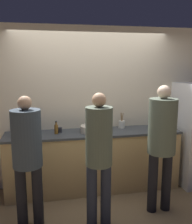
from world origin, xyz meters
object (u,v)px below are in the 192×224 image
person_left (27,151)px  person_center (99,151)px  utensil_crock (122,124)px  bottle_amber (56,129)px  fruit_bowl (93,129)px  cup_black (60,130)px  cup_red (19,134)px  person_right (162,137)px

person_left → person_center: bearing=-10.6°
utensil_crock → bottle_amber: utensil_crock is taller
person_left → utensil_crock: (1.46, 0.93, 0.04)m
fruit_bowl → utensil_crock: size_ratio=1.46×
bottle_amber → cup_black: bottle_amber is taller
cup_black → cup_red: cup_red is taller
utensil_crock → bottle_amber: bearing=-171.7°
fruit_bowl → person_center: bearing=-95.5°
cup_black → utensil_crock: bearing=4.6°
fruit_bowl → bottle_amber: 0.56m
cup_black → cup_red: 0.62m
person_left → cup_black: (0.43, 0.85, 0.02)m
bottle_amber → cup_black: (0.06, 0.08, -0.04)m
fruit_bowl → cup_black: (-0.50, 0.10, -0.02)m
person_center → cup_black: 1.09m
person_center → cup_red: (-1.01, 0.87, 0.02)m
fruit_bowl → cup_black: bearing=169.0°
person_center → utensil_crock: size_ratio=6.52×
person_right → fruit_bowl: size_ratio=4.63×
utensil_crock → cup_red: size_ratio=2.80×
cup_red → person_left: bearing=-76.3°
person_left → person_center: 0.86m
person_center → person_left: bearing=169.4°
bottle_amber → cup_black: bearing=53.7°
cup_red → cup_black: bearing=13.0°
person_center → person_right: (0.88, 0.16, 0.07)m
utensil_crock → bottle_amber: size_ratio=1.30×
fruit_bowl → utensil_crock: bearing=19.0°
utensil_crock → cup_red: (-1.63, -0.22, -0.02)m
person_left → person_right: (1.72, 0.00, 0.07)m
person_center → person_right: bearing=10.4°
cup_red → fruit_bowl: bearing=2.2°
bottle_amber → cup_red: bearing=-173.3°
cup_black → person_left: bearing=-116.7°
bottle_amber → cup_red: size_ratio=2.15×
person_left → fruit_bowl: bearing=39.0°
utensil_crock → person_left: bearing=-147.3°
person_center → fruit_bowl: size_ratio=4.47×
person_right → utensil_crock: 0.97m
person_right → fruit_bowl: bearing=136.6°
person_left → bottle_amber: 0.86m
person_right → bottle_amber: (-1.35, 0.77, -0.01)m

